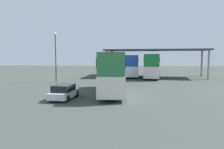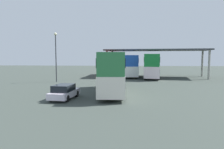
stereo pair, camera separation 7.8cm
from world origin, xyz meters
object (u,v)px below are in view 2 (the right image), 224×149
(double_decker_mid_row, at_px, (129,65))
(lamppost_tall, at_px, (56,51))
(double_decker_near_canopy, at_px, (110,64))
(double_decker_main, at_px, (112,71))
(parked_hatchback, at_px, (64,92))
(double_decker_far_right, at_px, (153,65))

(double_decker_mid_row, height_order, lamppost_tall, lamppost_tall)
(double_decker_near_canopy, xyz_separation_m, double_decker_mid_row, (3.96, -0.86, -0.10))
(double_decker_main, distance_m, double_decker_mid_row, 18.73)
(double_decker_main, bearing_deg, parked_hatchback, 126.46)
(double_decker_mid_row, xyz_separation_m, double_decker_far_right, (4.33, -2.44, 0.09))
(double_decker_mid_row, distance_m, double_decker_far_right, 4.97)
(double_decker_main, height_order, double_decker_near_canopy, double_decker_near_canopy)
(double_decker_main, distance_m, parked_hatchback, 5.63)
(double_decker_main, height_order, double_decker_far_right, double_decker_far_right)
(double_decker_mid_row, relative_size, lamppost_tall, 1.39)
(double_decker_near_canopy, xyz_separation_m, lamppost_tall, (-7.40, -10.35, 2.40))
(double_decker_mid_row, bearing_deg, double_decker_far_right, -123.46)
(double_decker_near_canopy, bearing_deg, double_decker_mid_row, -101.07)
(parked_hatchback, relative_size, double_decker_far_right, 0.39)
(double_decker_near_canopy, relative_size, double_decker_far_right, 1.00)
(double_decker_far_right, bearing_deg, lamppost_tall, 123.23)
(lamppost_tall, bearing_deg, double_decker_mid_row, 39.88)
(double_decker_near_canopy, height_order, double_decker_far_right, double_decker_near_canopy)
(double_decker_near_canopy, relative_size, lamppost_tall, 1.35)
(parked_hatchback, distance_m, double_decker_far_right, 22.28)
(double_decker_mid_row, distance_m, lamppost_tall, 15.01)
(double_decker_far_right, bearing_deg, double_decker_main, 167.76)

